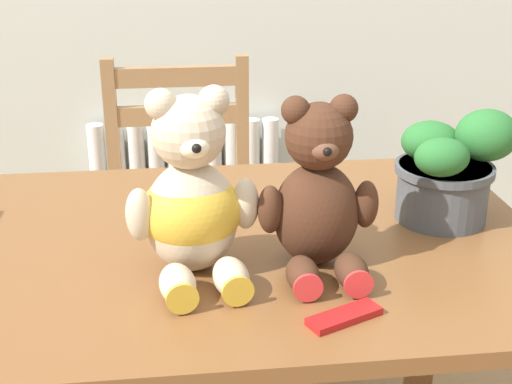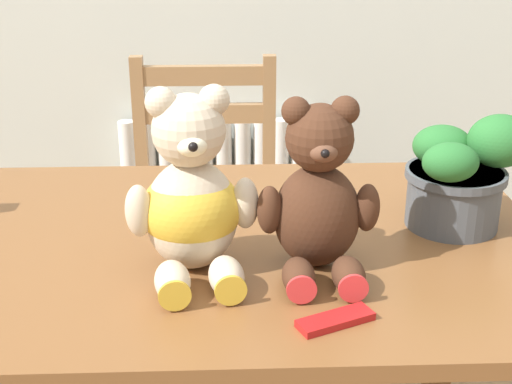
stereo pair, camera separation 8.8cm
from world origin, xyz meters
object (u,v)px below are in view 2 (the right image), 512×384
(potted_plant, at_px, (460,176))
(chocolate_bar, at_px, (335,320))
(teddy_bear_left, at_px, (192,200))
(teddy_bear_right, at_px, (318,198))
(wooden_chair_behind, at_px, (205,201))

(potted_plant, relative_size, chocolate_bar, 1.92)
(teddy_bear_left, distance_m, teddy_bear_right, 0.21)
(potted_plant, bearing_deg, wooden_chair_behind, 123.64)
(wooden_chair_behind, relative_size, potted_plant, 3.83)
(wooden_chair_behind, xyz_separation_m, teddy_bear_right, (0.23, -0.93, 0.40))
(teddy_bear_right, height_order, chocolate_bar, teddy_bear_right)
(teddy_bear_left, xyz_separation_m, teddy_bear_right, (0.21, -0.00, 0.00))
(teddy_bear_left, height_order, potted_plant, teddy_bear_left)
(wooden_chair_behind, distance_m, teddy_bear_left, 1.01)
(wooden_chair_behind, distance_m, teddy_bear_right, 1.04)
(potted_plant, bearing_deg, teddy_bear_right, -151.59)
(wooden_chair_behind, distance_m, potted_plant, 1.00)
(teddy_bear_right, distance_m, chocolate_bar, 0.22)
(wooden_chair_behind, relative_size, teddy_bear_left, 2.75)
(teddy_bear_right, bearing_deg, chocolate_bar, 91.33)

